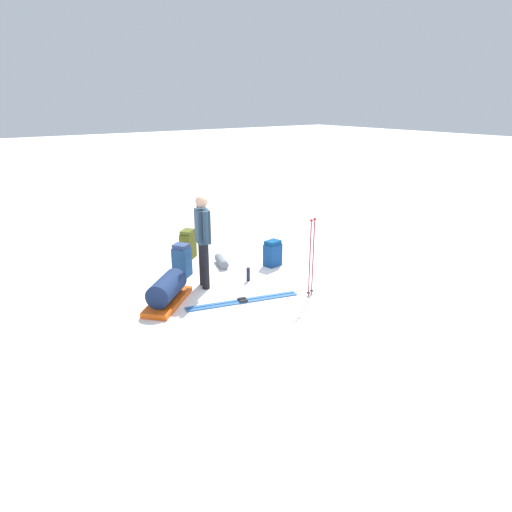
{
  "coord_description": "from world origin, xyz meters",
  "views": [
    {
      "loc": [
        4.4,
        5.95,
        3.27
      ],
      "look_at": [
        0.0,
        0.0,
        0.7
      ],
      "focal_mm": 31.81,
      "sensor_mm": 36.0,
      "label": 1
    }
  ],
  "objects": [
    {
      "name": "ski_poles_planted_near",
      "position": [
        -0.72,
        0.63,
        0.77
      ],
      "size": [
        0.18,
        0.1,
        1.39
      ],
      "color": "maroon",
      "rests_on": "ground_plane"
    },
    {
      "name": "thermos_bottle",
      "position": [
        -0.23,
        -0.56,
        0.13
      ],
      "size": [
        0.07,
        0.07,
        0.26
      ],
      "primitive_type": "cylinder",
      "color": "black",
      "rests_on": "ground_plane"
    },
    {
      "name": "gear_sled",
      "position": [
        1.46,
        -0.53,
        0.22
      ],
      "size": [
        1.2,
        1.15,
        0.49
      ],
      "color": "#E35210",
      "rests_on": "ground_plane"
    },
    {
      "name": "backpack_bright",
      "position": [
        -1.12,
        -0.94,
        0.26
      ],
      "size": [
        0.37,
        0.3,
        0.54
      ],
      "color": "navy",
      "rests_on": "ground_plane"
    },
    {
      "name": "sleeping_mat_rolled",
      "position": [
        -0.27,
        -1.57,
        0.09
      ],
      "size": [
        0.35,
        0.58,
        0.18
      ],
      "primitive_type": "cylinder",
      "rotation": [
        0.0,
        1.57,
        4.38
      ],
      "color": "slate",
      "rests_on": "ground_plane"
    },
    {
      "name": "ski_pair_near",
      "position": [
        0.4,
        0.15,
        0.01
      ],
      "size": [
        1.94,
        0.71,
        0.05
      ],
      "color": "#2B5D9E",
      "rests_on": "ground_plane"
    },
    {
      "name": "ground_plane",
      "position": [
        0.0,
        0.0,
        0.0
      ],
      "size": [
        80.0,
        80.0,
        0.0
      ],
      "primitive_type": "plane",
      "color": "white"
    },
    {
      "name": "backpack_large_dark",
      "position": [
        0.64,
        -1.55,
        0.31
      ],
      "size": [
        0.39,
        0.4,
        0.64
      ],
      "color": "navy",
      "rests_on": "ground_plane"
    },
    {
      "name": "skier_standing",
      "position": [
        0.57,
        -0.81,
        0.95
      ],
      "size": [
        0.31,
        0.55,
        1.7
      ],
      "color": "black",
      "rests_on": "ground_plane"
    },
    {
      "name": "backpack_small_spare",
      "position": [
        0.06,
        -2.39,
        0.31
      ],
      "size": [
        0.43,
        0.42,
        0.63
      ],
      "color": "#4A4D13",
      "rests_on": "ground_plane"
    }
  ]
}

